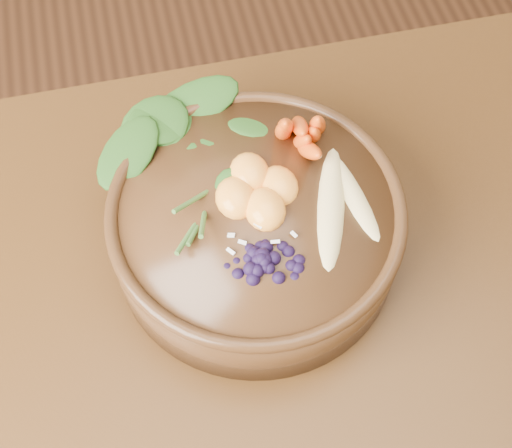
# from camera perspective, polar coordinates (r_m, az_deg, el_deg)

# --- Properties ---
(stoneware_bowl) EXTENTS (0.36, 0.36, 0.08)m
(stoneware_bowl) POSITION_cam_1_polar(r_m,az_deg,el_deg) (0.77, 0.00, -0.38)
(stoneware_bowl) COLOR #462A14
(stoneware_bowl) RESTS_ON dining_table
(kale_heap) EXTENTS (0.23, 0.22, 0.05)m
(kale_heap) POSITION_cam_1_polar(r_m,az_deg,el_deg) (0.75, -3.96, 6.24)
(kale_heap) COLOR #234F15
(kale_heap) RESTS_ON stoneware_bowl
(carrot_cluster) EXTENTS (0.07, 0.07, 0.09)m
(carrot_cluster) POSITION_cam_1_polar(r_m,az_deg,el_deg) (0.75, 3.99, 8.62)
(carrot_cluster) COLOR #E44E16
(carrot_cluster) RESTS_ON stoneware_bowl
(banana_halves) EXTENTS (0.09, 0.17, 0.03)m
(banana_halves) POSITION_cam_1_polar(r_m,az_deg,el_deg) (0.73, 7.03, 2.46)
(banana_halves) COLOR #E0CC84
(banana_halves) RESTS_ON stoneware_bowl
(mandarin_cluster) EXTENTS (0.11, 0.11, 0.03)m
(mandarin_cluster) POSITION_cam_1_polar(r_m,az_deg,el_deg) (0.73, 0.09, 3.27)
(mandarin_cluster) COLOR orange
(mandarin_cluster) RESTS_ON stoneware_bowl
(blueberry_pile) EXTENTS (0.16, 0.13, 0.04)m
(blueberry_pile) POSITION_cam_1_polar(r_m,az_deg,el_deg) (0.68, 0.54, -2.37)
(blueberry_pile) COLOR black
(blueberry_pile) RESTS_ON stoneware_bowl
(coconut_flakes) EXTENTS (0.11, 0.09, 0.01)m
(coconut_flakes) POSITION_cam_1_polar(r_m,az_deg,el_deg) (0.72, 0.26, -0.00)
(coconut_flakes) COLOR white
(coconut_flakes) RESTS_ON stoneware_bowl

